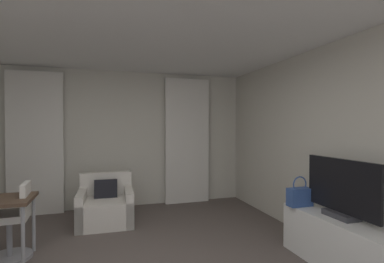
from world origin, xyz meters
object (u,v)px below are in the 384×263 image
object	(u,v)px
desk_chair	(13,225)
tv_console	(341,243)
tv_flatscreen	(341,190)
handbag_primary	(300,196)
armchair	(106,207)

from	to	relation	value
desk_chair	tv_console	distance (m)	3.70
desk_chair	tv_flatscreen	distance (m)	3.73
desk_chair	handbag_primary	bearing A→B (deg)	-13.69
tv_console	desk_chair	bearing A→B (deg)	159.10
armchair	tv_flatscreen	xyz separation A→B (m)	(2.42, -2.28, 0.59)
desk_chair	tv_console	size ratio (longest dim) A/B	0.64
tv_flatscreen	armchair	bearing A→B (deg)	136.80
tv_console	tv_flatscreen	size ratio (longest dim) A/B	1.44
tv_console	tv_flatscreen	bearing A→B (deg)	-90.00
armchair	desk_chair	size ratio (longest dim) A/B	0.97
armchair	tv_console	size ratio (longest dim) A/B	0.63
tv_console	handbag_primary	distance (m)	0.66
armchair	desk_chair	world-z (taller)	desk_chair
desk_chair	tv_console	xyz separation A→B (m)	(3.46, -1.32, -0.11)
armchair	tv_flatscreen	bearing A→B (deg)	-43.20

